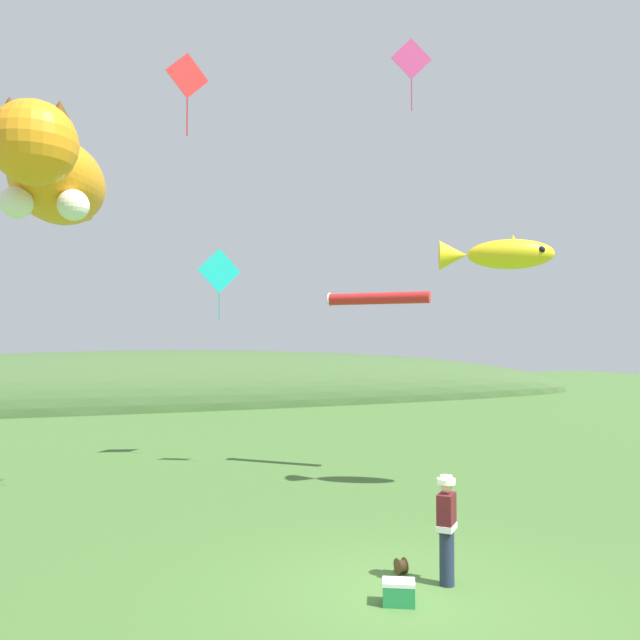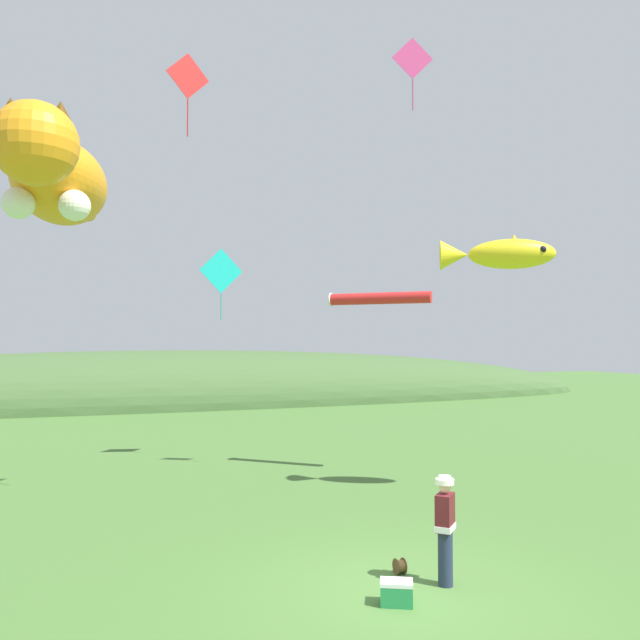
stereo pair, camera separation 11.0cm
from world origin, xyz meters
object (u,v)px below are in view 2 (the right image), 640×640
at_px(kite_giant_cat, 56,178).
at_px(kite_tube_streamer, 378,298).
at_px(kite_spool, 400,566).
at_px(kite_diamond_pink, 412,59).
at_px(festival_attendant, 445,526).
at_px(kite_diamond_teal, 221,271).
at_px(picnic_cooler, 397,593).
at_px(kite_diamond_red, 188,77).
at_px(kite_fish_windsock, 499,254).

distance_m(kite_giant_cat, kite_tube_streamer, 9.62).
distance_m(kite_spool, kite_tube_streamer, 9.71).
bearing_deg(kite_diamond_pink, kite_tube_streamer, 96.52).
height_order(festival_attendant, kite_diamond_teal, kite_diamond_teal).
bearing_deg(kite_giant_cat, kite_diamond_teal, 32.35).
relative_size(kite_diamond_teal, kite_diamond_pink, 1.16).
bearing_deg(festival_attendant, picnic_cooler, -160.19).
bearing_deg(picnic_cooler, kite_diamond_red, 110.76).
bearing_deg(kite_diamond_red, kite_tube_streamer, 22.48).
height_order(festival_attendant, picnic_cooler, festival_attendant).
bearing_deg(picnic_cooler, kite_giant_cat, 120.58).
distance_m(kite_tube_streamer, kite_diamond_pink, 6.93).
bearing_deg(festival_attendant, kite_diamond_pink, 65.34).
xyz_separation_m(festival_attendant, kite_diamond_pink, (2.95, 6.43, 11.02)).
distance_m(festival_attendant, kite_diamond_red, 11.43).
bearing_deg(kite_fish_windsock, kite_spool, -141.84).
distance_m(picnic_cooler, kite_fish_windsock, 9.56).
distance_m(kite_spool, picnic_cooler, 1.28).
relative_size(kite_spool, kite_diamond_teal, 0.11).
bearing_deg(picnic_cooler, kite_spool, 60.55).
bearing_deg(festival_attendant, kite_spool, 122.62).
bearing_deg(kite_diamond_teal, festival_attendant, -83.10).
xyz_separation_m(kite_spool, kite_tube_streamer, (3.20, 7.56, 5.17)).
relative_size(kite_giant_cat, kite_diamond_pink, 4.00).
xyz_separation_m(kite_giant_cat, kite_fish_windsock, (10.83, -4.07, -2.01)).
distance_m(kite_fish_windsock, kite_diamond_red, 8.86).
relative_size(kite_giant_cat, kite_diamond_red, 4.18).
height_order(kite_giant_cat, kite_tube_streamer, kite_giant_cat).
relative_size(festival_attendant, kite_fish_windsock, 0.60).
bearing_deg(kite_fish_windsock, festival_attendant, -134.13).
distance_m(festival_attendant, kite_tube_streamer, 9.75).
distance_m(kite_diamond_red, kite_diamond_pink, 6.63).
relative_size(kite_diamond_red, kite_diamond_teal, 0.83).
relative_size(kite_spool, kite_giant_cat, 0.03).
relative_size(kite_spool, kite_diamond_red, 0.13).
bearing_deg(kite_diamond_pink, kite_giant_cat, 166.80).
xyz_separation_m(kite_giant_cat, kite_diamond_red, (3.00, -2.88, 1.97)).
bearing_deg(kite_diamond_teal, picnic_cooler, -88.41).
distance_m(kite_spool, kite_diamond_red, 11.66).
bearing_deg(festival_attendant, kite_fish_windsock, 45.87).
height_order(kite_spool, picnic_cooler, picnic_cooler).
distance_m(kite_tube_streamer, kite_diamond_teal, 5.54).
xyz_separation_m(kite_fish_windsock, kite_diamond_teal, (-5.84, 7.23, 0.10)).
height_order(festival_attendant, kite_spool, festival_attendant).
height_order(picnic_cooler, kite_fish_windsock, kite_fish_windsock).
distance_m(kite_fish_windsock, kite_diamond_teal, 9.30).
height_order(kite_fish_windsock, kite_diamond_red, kite_diamond_red).
xyz_separation_m(festival_attendant, kite_diamond_red, (-3.41, 5.74, 9.28)).
distance_m(festival_attendant, kite_giant_cat, 13.00).
distance_m(picnic_cooler, kite_diamond_red, 12.00).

